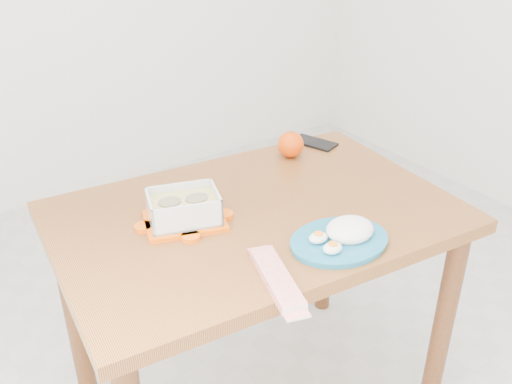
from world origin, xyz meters
TOP-DOWN VIEW (x-y plane):
  - ground at (0.00, 0.00)m, footprint 3.50×3.50m
  - dining_table at (-0.14, -0.06)m, footprint 1.15×0.82m
  - food_container at (-0.33, 0.00)m, footprint 0.25×0.21m
  - orange_fruit at (0.16, 0.18)m, footprint 0.09×0.09m
  - rice_plate at (-0.05, -0.31)m, footprint 0.28×0.28m
  - candy_bar at (-0.28, -0.35)m, footprint 0.12×0.24m
  - smartphone at (0.29, 0.21)m, footprint 0.12×0.17m

SIDE VIEW (x-z plane):
  - ground at x=0.00m, z-range 0.00..0.00m
  - dining_table at x=-0.14m, z-range 0.26..1.01m
  - smartphone at x=0.29m, z-range 0.75..0.76m
  - candy_bar at x=-0.28m, z-range 0.75..0.77m
  - rice_plate at x=-0.05m, z-range 0.74..0.81m
  - orange_fruit at x=0.16m, z-range 0.75..0.84m
  - food_container at x=-0.33m, z-range 0.75..0.84m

